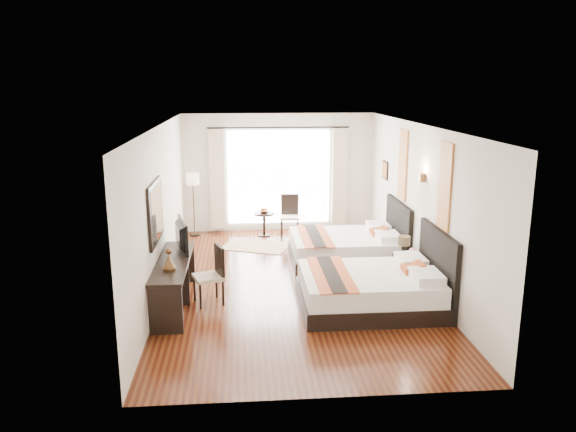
{
  "coord_description": "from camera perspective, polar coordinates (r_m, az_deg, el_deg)",
  "views": [
    {
      "loc": [
        -0.88,
        -9.43,
        3.52
      ],
      "look_at": [
        -0.07,
        0.21,
        1.19
      ],
      "focal_mm": 35.0,
      "sensor_mm": 36.0,
      "label": 1
    }
  ],
  "objects": [
    {
      "name": "console_desk",
      "position": [
        9.22,
        -11.49,
        -6.68
      ],
      "size": [
        0.5,
        2.2,
        0.76
      ],
      "primitive_type": "cube",
      "color": "black",
      "rests_on": "floor"
    },
    {
      "name": "art_panel_near",
      "position": [
        8.95,
        15.65,
        2.92
      ],
      "size": [
        0.03,
        0.5,
        1.35
      ],
      "primitive_type": "cube",
      "color": "maroon",
      "rests_on": "wall_headboard"
    },
    {
      "name": "window_glass",
      "position": [
        13.38,
        -0.96,
        3.97
      ],
      "size": [
        2.4,
        0.02,
        2.2
      ],
      "primitive_type": "cube",
      "color": "white",
      "rests_on": "wall_window"
    },
    {
      "name": "television",
      "position": [
        9.55,
        -11.18,
        -1.95
      ],
      "size": [
        0.33,
        0.9,
        0.52
      ],
      "primitive_type": "imported",
      "rotation": [
        0.0,
        0.0,
        1.81
      ],
      "color": "black",
      "rests_on": "console_desk"
    },
    {
      "name": "fruit_bowl",
      "position": [
        13.01,
        -2.46,
        0.44
      ],
      "size": [
        0.28,
        0.28,
        0.05
      ],
      "primitive_type": "imported",
      "rotation": [
        0.0,
        0.0,
        0.36
      ],
      "color": "#482B1A",
      "rests_on": "side_table"
    },
    {
      "name": "jute_rug",
      "position": [
        12.32,
        -3.25,
        -3.07
      ],
      "size": [
        1.65,
        1.39,
        0.01
      ],
      "primitive_type": "cube",
      "rotation": [
        0.0,
        0.0,
        -0.37
      ],
      "color": "tan",
      "rests_on": "floor"
    },
    {
      "name": "bed_far",
      "position": [
        11.21,
        6.23,
        -3.17
      ],
      "size": [
        2.17,
        1.69,
        1.22
      ],
      "color": "black",
      "rests_on": "floor"
    },
    {
      "name": "drape_right",
      "position": [
        13.46,
        5.26,
        3.88
      ],
      "size": [
        0.35,
        0.14,
        2.35
      ],
      "primitive_type": "cube",
      "color": "beige",
      "rests_on": "floor"
    },
    {
      "name": "drape_left",
      "position": [
        13.26,
        -7.2,
        3.69
      ],
      "size": [
        0.35,
        0.14,
        2.35
      ],
      "primitive_type": "cube",
      "color": "beige",
      "rests_on": "floor"
    },
    {
      "name": "sheer_curtain",
      "position": [
        13.32,
        -0.94,
        3.92
      ],
      "size": [
        2.3,
        0.02,
        2.1
      ],
      "primitive_type": "cube",
      "color": "white",
      "rests_on": "wall_window"
    },
    {
      "name": "nightstand",
      "position": [
        10.22,
        11.96,
        -5.47
      ],
      "size": [
        0.41,
        0.51,
        0.49
      ],
      "primitive_type": "cube",
      "color": "black",
      "rests_on": "floor"
    },
    {
      "name": "vase",
      "position": [
        9.98,
        12.48,
        -4.06
      ],
      "size": [
        0.15,
        0.15,
        0.12
      ],
      "primitive_type": "imported",
      "rotation": [
        0.0,
        0.0,
        -0.38
      ],
      "color": "black",
      "rests_on": "nightstand"
    },
    {
      "name": "wall_desk",
      "position": [
        9.76,
        -12.71,
        0.65
      ],
      "size": [
        0.01,
        7.5,
        2.8
      ],
      "primitive_type": "cube",
      "color": "silver",
      "rests_on": "floor"
    },
    {
      "name": "floor_lamp",
      "position": [
        13.08,
        -9.64,
        3.29
      ],
      "size": [
        0.3,
        0.3,
        1.47
      ],
      "color": "black",
      "rests_on": "floor"
    },
    {
      "name": "mirror_glass",
      "position": [
        8.92,
        -13.15,
        0.41
      ],
      "size": [
        0.01,
        1.12,
        0.82
      ],
      "primitive_type": "cube",
      "color": "white",
      "rests_on": "mirror_frame"
    },
    {
      "name": "ceiling",
      "position": [
        9.5,
        0.55,
        9.12
      ],
      "size": [
        4.5,
        7.5,
        0.02
      ],
      "primitive_type": "cube",
      "color": "white",
      "rests_on": "wall_headboard"
    },
    {
      "name": "art_panel_far",
      "position": [
        11.09,
        11.59,
        5.11
      ],
      "size": [
        0.03,
        0.5,
        1.35
      ],
      "primitive_type": "cube",
      "color": "maroon",
      "rests_on": "wall_headboard"
    },
    {
      "name": "wall_headboard",
      "position": [
        10.16,
        13.24,
        1.12
      ],
      "size": [
        0.01,
        7.5,
        2.8
      ],
      "primitive_type": "cube",
      "color": "silver",
      "rests_on": "floor"
    },
    {
      "name": "desk_chair",
      "position": [
        9.25,
        -7.95,
        -7.05
      ],
      "size": [
        0.56,
        0.56,
        0.95
      ],
      "rotation": [
        0.0,
        0.0,
        3.47
      ],
      "color": "#C7B099",
      "rests_on": "floor"
    },
    {
      "name": "bed_near",
      "position": [
        9.08,
        8.81,
        -7.24
      ],
      "size": [
        2.22,
        1.73,
        1.25
      ],
      "color": "black",
      "rests_on": "floor"
    },
    {
      "name": "table_lamp",
      "position": [
        10.2,
        11.71,
        -2.61
      ],
      "size": [
        0.22,
        0.22,
        0.34
      ],
      "color": "black",
      "rests_on": "nightstand"
    },
    {
      "name": "mirror_frame",
      "position": [
        8.92,
        -13.31,
        0.4
      ],
      "size": [
        0.04,
        1.25,
        0.95
      ],
      "primitive_type": "cube",
      "color": "black",
      "rests_on": "wall_desk"
    },
    {
      "name": "floor",
      "position": [
        10.11,
        0.51,
        -6.89
      ],
      "size": [
        4.5,
        7.5,
        0.01
      ],
      "primitive_type": "cube",
      "color": "#361009",
      "rests_on": "ground"
    },
    {
      "name": "wall_window",
      "position": [
        13.37,
        -0.96,
        4.4
      ],
      "size": [
        4.5,
        0.01,
        2.8
      ],
      "primitive_type": "cube",
      "color": "silver",
      "rests_on": "floor"
    },
    {
      "name": "side_table",
      "position": [
        13.09,
        -2.44,
        -0.84
      ],
      "size": [
        0.48,
        0.48,
        0.55
      ],
      "primitive_type": "cylinder",
      "color": "black",
      "rests_on": "floor"
    },
    {
      "name": "wall_entry",
      "position": [
        6.13,
        3.79,
        -6.71
      ],
      "size": [
        4.5,
        0.01,
        2.8
      ],
      "primitive_type": "cube",
      "color": "silver",
      "rests_on": "floor"
    },
    {
      "name": "wall_sconce",
      "position": [
        9.86,
        13.44,
        3.82
      ],
      "size": [
        0.1,
        0.14,
        0.14
      ],
      "primitive_type": "cube",
      "color": "#4E341B",
      "rests_on": "wall_headboard"
    },
    {
      "name": "bronze_figurine",
      "position": [
        8.61,
        -12.0,
        -4.44
      ],
      "size": [
        0.22,
        0.22,
        0.3
      ],
      "primitive_type": null,
      "rotation": [
        0.0,
        0.0,
        0.08
      ],
      "color": "#4E341B",
      "rests_on": "console_desk"
    },
    {
      "name": "window_chair",
      "position": [
        13.11,
        0.18,
        -0.74
      ],
      "size": [
        0.48,
        0.48,
        0.95
      ],
      "rotation": [
        0.0,
        0.0,
        -1.67
      ],
      "color": "#C7B099",
      "rests_on": "floor"
    }
  ]
}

